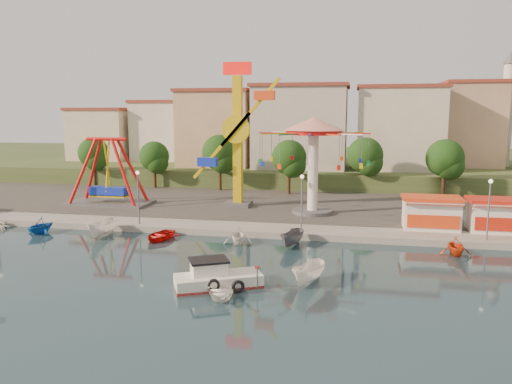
% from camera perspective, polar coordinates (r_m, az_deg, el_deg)
% --- Properties ---
extents(ground, '(200.00, 200.00, 0.00)m').
position_cam_1_polar(ground, '(36.11, -10.01, -9.54)').
color(ground, '#122834').
rests_on(ground, ground).
extents(quay_deck, '(200.00, 100.00, 0.60)m').
position_cam_1_polar(quay_deck, '(95.34, 3.55, 2.28)').
color(quay_deck, '#9E998E').
rests_on(quay_deck, ground).
extents(asphalt_pad, '(90.00, 28.00, 0.01)m').
position_cam_1_polar(asphalt_pad, '(64.04, -0.31, -0.72)').
color(asphalt_pad, '#4C4944').
rests_on(asphalt_pad, quay_deck).
extents(hill_terrace, '(200.00, 60.00, 3.00)m').
position_cam_1_polar(hill_terrace, '(100.14, 3.94, 3.29)').
color(hill_terrace, '#384C26').
rests_on(hill_terrace, ground).
extents(pirate_ship_ride, '(10.00, 5.00, 8.00)m').
position_cam_1_polar(pirate_ship_ride, '(61.81, -16.57, 2.11)').
color(pirate_ship_ride, '#59595E').
rests_on(pirate_ship_ride, quay_deck).
extents(kamikaze_tower, '(6.90, 3.10, 16.50)m').
position_cam_1_polar(kamikaze_tower, '(57.38, -1.82, 6.07)').
color(kamikaze_tower, '#59595E').
rests_on(kamikaze_tower, quay_deck).
extents(wave_swinger, '(11.60, 11.60, 10.40)m').
position_cam_1_polar(wave_swinger, '(53.79, 6.58, 5.52)').
color(wave_swinger, '#59595E').
rests_on(wave_swinger, quay_deck).
extents(booth_left, '(5.40, 3.78, 3.08)m').
position_cam_1_polar(booth_left, '(49.73, 19.38, -2.23)').
color(booth_left, white).
rests_on(booth_left, quay_deck).
extents(booth_mid, '(5.40, 3.78, 3.08)m').
position_cam_1_polar(booth_mid, '(50.91, 25.92, -2.38)').
color(booth_mid, white).
rests_on(booth_mid, quay_deck).
extents(lamp_post_1, '(0.14, 0.14, 5.00)m').
position_cam_1_polar(lamp_post_1, '(50.06, -13.29, -0.79)').
color(lamp_post_1, '#59595E').
rests_on(lamp_post_1, quay_deck).
extents(lamp_post_2, '(0.14, 0.14, 5.00)m').
position_cam_1_polar(lamp_post_2, '(45.84, 5.24, -1.47)').
color(lamp_post_2, '#59595E').
rests_on(lamp_post_2, quay_deck).
extents(lamp_post_3, '(0.14, 0.14, 5.00)m').
position_cam_1_polar(lamp_post_3, '(47.00, 25.04, -2.03)').
color(lamp_post_3, '#59595E').
rests_on(lamp_post_3, quay_deck).
extents(tree_0, '(4.60, 4.60, 7.19)m').
position_cam_1_polar(tree_0, '(79.15, -18.07, 4.25)').
color(tree_0, '#382314').
rests_on(tree_0, quay_deck).
extents(tree_1, '(4.35, 4.35, 6.80)m').
position_cam_1_polar(tree_1, '(74.13, -11.56, 4.01)').
color(tree_1, '#382314').
rests_on(tree_1, quay_deck).
extents(tree_2, '(5.02, 5.02, 7.85)m').
position_cam_1_polar(tree_2, '(70.39, -4.16, 4.50)').
color(tree_2, '#382314').
rests_on(tree_2, quay_deck).
extents(tree_3, '(4.68, 4.68, 7.32)m').
position_cam_1_polar(tree_3, '(67.03, 3.80, 3.97)').
color(tree_3, '#382314').
rests_on(tree_3, quay_deck).
extents(tree_4, '(4.86, 4.86, 7.60)m').
position_cam_1_polar(tree_4, '(69.45, 12.36, 4.11)').
color(tree_4, '#382314').
rests_on(tree_4, quay_deck).
extents(tree_5, '(4.83, 4.83, 7.54)m').
position_cam_1_polar(tree_5, '(68.57, 20.78, 3.64)').
color(tree_5, '#382314').
rests_on(tree_5, quay_deck).
extents(building_0, '(9.26, 9.53, 11.87)m').
position_cam_1_polar(building_0, '(90.52, -19.46, 6.92)').
color(building_0, beige).
rests_on(building_0, hill_terrace).
extents(building_1, '(12.33, 9.01, 8.63)m').
position_cam_1_polar(building_1, '(89.99, -11.01, 6.22)').
color(building_1, silver).
rests_on(building_1, hill_terrace).
extents(building_2, '(11.95, 9.28, 11.23)m').
position_cam_1_polar(building_2, '(86.40, -2.73, 7.13)').
color(building_2, tan).
rests_on(building_2, hill_terrace).
extents(building_3, '(12.59, 10.50, 9.20)m').
position_cam_1_polar(building_3, '(81.05, 6.28, 6.24)').
color(building_3, beige).
rests_on(building_3, hill_terrace).
extents(building_4, '(10.75, 9.23, 9.24)m').
position_cam_1_polar(building_4, '(84.38, 15.69, 6.08)').
color(building_4, beige).
rests_on(building_4, hill_terrace).
extents(building_5, '(12.77, 10.96, 11.21)m').
position_cam_1_polar(building_5, '(84.56, 24.88, 6.27)').
color(building_5, tan).
rests_on(building_5, hill_terrace).
extents(minaret, '(2.80, 2.80, 18.00)m').
position_cam_1_polar(minaret, '(88.98, 26.80, 8.77)').
color(minaret, silver).
rests_on(minaret, hill_terrace).
extents(cabin_motorboat, '(6.05, 4.49, 2.00)m').
position_cam_1_polar(cabin_motorboat, '(33.61, -4.56, -9.88)').
color(cabin_motorboat, white).
rests_on(cabin_motorboat, ground).
extents(rowboat_a, '(3.45, 4.05, 0.71)m').
position_cam_1_polar(rowboat_a, '(32.00, -4.09, -11.20)').
color(rowboat_a, white).
rests_on(rowboat_a, ground).
extents(skiff, '(2.72, 4.03, 1.46)m').
position_cam_1_polar(skiff, '(34.20, 6.08, -9.23)').
color(skiff, white).
rests_on(skiff, ground).
extents(moored_boat_1, '(3.31, 3.59, 1.58)m').
position_cam_1_polar(moored_boat_1, '(52.04, -23.45, -3.52)').
color(moored_boat_1, '#1351AC').
rests_on(moored_boat_1, ground).
extents(moored_boat_2, '(1.91, 4.34, 1.63)m').
position_cam_1_polar(moored_boat_2, '(48.67, -17.14, -3.97)').
color(moored_boat_2, silver).
rests_on(moored_boat_2, ground).
extents(moored_boat_3, '(3.35, 4.27, 0.80)m').
position_cam_1_polar(moored_boat_3, '(46.40, -10.97, -4.88)').
color(moored_boat_3, red).
rests_on(moored_boat_3, ground).
extents(moored_boat_4, '(3.09, 3.41, 1.55)m').
position_cam_1_polar(moored_boat_4, '(44.10, -2.07, -4.95)').
color(moored_boat_4, white).
rests_on(moored_boat_4, ground).
extents(moored_boat_5, '(2.33, 3.97, 1.44)m').
position_cam_1_polar(moored_boat_5, '(43.29, 4.18, -5.31)').
color(moored_boat_5, '#5E5E63').
rests_on(moored_boat_5, ground).
extents(moored_boat_7, '(2.73, 3.08, 1.52)m').
position_cam_1_polar(moored_boat_7, '(43.77, 21.87, -5.73)').
color(moored_boat_7, red).
rests_on(moored_boat_7, ground).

